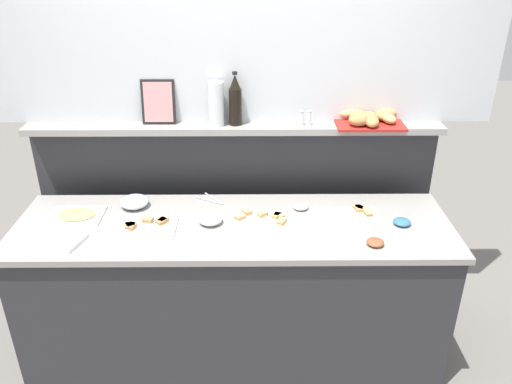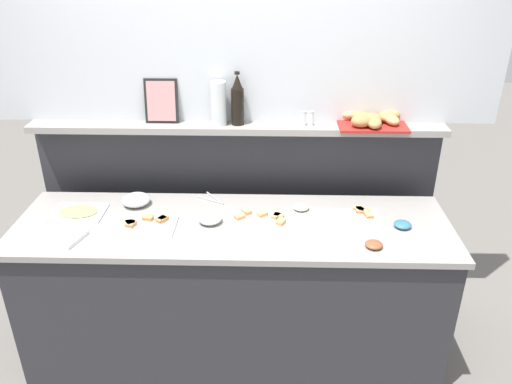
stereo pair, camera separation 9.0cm
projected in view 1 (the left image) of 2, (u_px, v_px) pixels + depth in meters
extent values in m
plane|color=slate|center=(238.00, 290.00, 3.78)|extent=(12.00, 12.00, 0.00)
cube|color=#2D2D33|center=(235.00, 293.00, 3.04)|extent=(2.37, 0.68, 0.88)
cube|color=gray|center=(233.00, 227.00, 2.84)|extent=(2.41, 0.72, 0.03)
cube|color=#2D2D33|center=(236.00, 218.00, 3.43)|extent=(2.50, 0.08, 1.29)
cube|color=gray|center=(234.00, 127.00, 3.09)|extent=(2.50, 0.22, 0.04)
cube|color=silver|center=(232.00, 10.00, 2.86)|extent=(3.10, 0.08, 1.27)
cube|color=white|center=(146.00, 228.00, 2.78)|extent=(0.32, 0.22, 0.01)
cube|color=tan|center=(130.00, 227.00, 2.77)|extent=(0.06, 0.05, 0.01)
cube|color=#B24738|center=(130.00, 226.00, 2.77)|extent=(0.06, 0.05, 0.01)
cube|color=tan|center=(130.00, 224.00, 2.76)|extent=(0.06, 0.05, 0.01)
cube|color=tan|center=(148.00, 221.00, 2.83)|extent=(0.06, 0.05, 0.01)
cube|color=#B24738|center=(148.00, 220.00, 2.82)|extent=(0.06, 0.05, 0.01)
cube|color=tan|center=(148.00, 219.00, 2.82)|extent=(0.06, 0.05, 0.01)
cube|color=tan|center=(162.00, 223.00, 2.81)|extent=(0.07, 0.07, 0.01)
cube|color=#B24738|center=(162.00, 221.00, 2.81)|extent=(0.07, 0.07, 0.01)
cube|color=tan|center=(161.00, 220.00, 2.81)|extent=(0.07, 0.07, 0.01)
cube|color=tan|center=(163.00, 222.00, 2.82)|extent=(0.06, 0.07, 0.01)
cube|color=#B24738|center=(163.00, 220.00, 2.82)|extent=(0.06, 0.07, 0.01)
cube|color=tan|center=(163.00, 219.00, 2.81)|extent=(0.06, 0.07, 0.01)
cube|color=tan|center=(130.00, 227.00, 2.77)|extent=(0.06, 0.07, 0.01)
cube|color=#B24738|center=(130.00, 226.00, 2.77)|extent=(0.06, 0.07, 0.01)
cube|color=tan|center=(130.00, 224.00, 2.76)|extent=(0.06, 0.07, 0.01)
cube|color=tan|center=(132.00, 228.00, 2.76)|extent=(0.06, 0.07, 0.01)
cube|color=#B24738|center=(131.00, 226.00, 2.76)|extent=(0.06, 0.07, 0.01)
cube|color=tan|center=(131.00, 225.00, 2.76)|extent=(0.06, 0.07, 0.01)
cube|color=white|center=(346.00, 217.00, 2.89)|extent=(0.37, 0.21, 0.01)
cube|color=tan|center=(358.00, 209.00, 2.95)|extent=(0.06, 0.07, 0.01)
cube|color=#B24738|center=(358.00, 208.00, 2.95)|extent=(0.06, 0.07, 0.01)
cube|color=tan|center=(358.00, 206.00, 2.94)|extent=(0.06, 0.07, 0.01)
cube|color=tan|center=(365.00, 210.00, 2.93)|extent=(0.06, 0.04, 0.01)
cube|color=#B24738|center=(365.00, 209.00, 2.93)|extent=(0.06, 0.04, 0.01)
cube|color=tan|center=(365.00, 208.00, 2.93)|extent=(0.06, 0.04, 0.01)
cube|color=tan|center=(368.00, 214.00, 2.89)|extent=(0.05, 0.06, 0.01)
cube|color=#B24738|center=(368.00, 213.00, 2.89)|extent=(0.05, 0.06, 0.01)
cube|color=tan|center=(368.00, 212.00, 2.89)|extent=(0.05, 0.06, 0.01)
cube|color=tan|center=(359.00, 210.00, 2.94)|extent=(0.04, 0.06, 0.01)
cube|color=#B24738|center=(359.00, 209.00, 2.94)|extent=(0.04, 0.06, 0.01)
cube|color=tan|center=(359.00, 207.00, 2.93)|extent=(0.04, 0.06, 0.01)
cube|color=white|center=(261.00, 220.00, 2.86)|extent=(0.31, 0.19, 0.01)
cube|color=tan|center=(282.00, 223.00, 2.81)|extent=(0.06, 0.07, 0.01)
cube|color=#D1664C|center=(282.00, 221.00, 2.81)|extent=(0.06, 0.07, 0.01)
cube|color=tan|center=(282.00, 220.00, 2.80)|extent=(0.06, 0.07, 0.01)
cube|color=tan|center=(262.00, 215.00, 2.89)|extent=(0.07, 0.07, 0.01)
cube|color=#D1664C|center=(262.00, 214.00, 2.88)|extent=(0.07, 0.07, 0.01)
cube|color=tan|center=(262.00, 213.00, 2.88)|extent=(0.07, 0.07, 0.01)
cube|color=tan|center=(276.00, 217.00, 2.87)|extent=(0.07, 0.07, 0.01)
cube|color=#D1664C|center=(276.00, 215.00, 2.87)|extent=(0.07, 0.07, 0.01)
cube|color=tan|center=(276.00, 214.00, 2.86)|extent=(0.07, 0.07, 0.01)
cube|color=tan|center=(279.00, 217.00, 2.87)|extent=(0.07, 0.05, 0.01)
cube|color=#D1664C|center=(279.00, 216.00, 2.86)|extent=(0.07, 0.05, 0.01)
cube|color=tan|center=(279.00, 215.00, 2.86)|extent=(0.07, 0.05, 0.01)
cube|color=tan|center=(247.00, 213.00, 2.91)|extent=(0.07, 0.07, 0.01)
cube|color=#D1664C|center=(247.00, 212.00, 2.90)|extent=(0.07, 0.07, 0.01)
cube|color=tan|center=(247.00, 211.00, 2.90)|extent=(0.07, 0.07, 0.01)
cube|color=tan|center=(240.00, 218.00, 2.86)|extent=(0.07, 0.07, 0.01)
cube|color=#D1664C|center=(240.00, 217.00, 2.85)|extent=(0.07, 0.07, 0.01)
cube|color=tan|center=(240.00, 216.00, 2.85)|extent=(0.07, 0.07, 0.01)
cube|color=silver|center=(77.00, 216.00, 2.90)|extent=(0.29, 0.22, 0.01)
ellipsoid|color=#E5C666|center=(76.00, 214.00, 2.89)|extent=(0.22, 0.16, 0.01)
ellipsoid|color=silver|center=(210.00, 219.00, 2.82)|extent=(0.13, 0.13, 0.05)
ellipsoid|color=#BF4C3F|center=(210.00, 221.00, 2.83)|extent=(0.10, 0.10, 0.03)
ellipsoid|color=silver|center=(134.00, 202.00, 2.99)|extent=(0.17, 0.17, 0.07)
ellipsoid|color=#E5CC66|center=(135.00, 204.00, 3.00)|extent=(0.13, 0.13, 0.04)
ellipsoid|color=silver|center=(300.00, 206.00, 2.98)|extent=(0.09, 0.09, 0.03)
ellipsoid|color=brown|center=(375.00, 242.00, 2.63)|extent=(0.09, 0.09, 0.03)
ellipsoid|color=teal|center=(402.00, 222.00, 2.82)|extent=(0.09, 0.09, 0.03)
cylinder|color=#B7BABF|center=(209.00, 201.00, 3.06)|extent=(0.16, 0.10, 0.01)
cylinder|color=#B7BABF|center=(213.00, 198.00, 3.09)|extent=(0.12, 0.15, 0.01)
sphere|color=#B7BABF|center=(222.00, 204.00, 3.03)|extent=(0.01, 0.01, 0.01)
cube|color=white|center=(65.00, 241.00, 2.65)|extent=(0.21, 0.21, 0.02)
cylinder|color=black|center=(235.00, 107.00, 3.02)|extent=(0.08, 0.08, 0.22)
cone|color=black|center=(235.00, 82.00, 2.95)|extent=(0.06, 0.06, 0.08)
cylinder|color=black|center=(235.00, 73.00, 2.93)|extent=(0.03, 0.03, 0.02)
cylinder|color=white|center=(301.00, 119.00, 3.04)|extent=(0.03, 0.03, 0.08)
cylinder|color=#B7BABF|center=(301.00, 112.00, 3.02)|extent=(0.03, 0.03, 0.01)
cylinder|color=white|center=(308.00, 119.00, 3.04)|extent=(0.03, 0.03, 0.08)
cylinder|color=#B7BABF|center=(309.00, 112.00, 3.02)|extent=(0.03, 0.03, 0.01)
cube|color=#B2231E|center=(369.00, 124.00, 3.06)|extent=(0.40, 0.26, 0.02)
ellipsoid|color=#B7844C|center=(382.00, 115.00, 3.08)|extent=(0.11, 0.14, 0.06)
ellipsoid|color=tan|center=(389.00, 118.00, 3.03)|extent=(0.10, 0.14, 0.05)
ellipsoid|color=#AD7A47|center=(359.00, 116.00, 3.05)|extent=(0.16, 0.15, 0.07)
ellipsoid|color=#AD7A47|center=(369.00, 117.00, 3.04)|extent=(0.15, 0.14, 0.07)
ellipsoid|color=#B7844C|center=(372.00, 122.00, 2.97)|extent=(0.10, 0.13, 0.06)
ellipsoid|color=#B7844C|center=(387.00, 113.00, 3.10)|extent=(0.12, 0.09, 0.07)
ellipsoid|color=tan|center=(348.00, 113.00, 3.12)|extent=(0.16, 0.14, 0.06)
ellipsoid|color=#AD7A47|center=(359.00, 120.00, 2.98)|extent=(0.14, 0.12, 0.07)
cube|color=black|center=(158.00, 102.00, 3.03)|extent=(0.20, 0.05, 0.26)
cube|color=#CC8C8C|center=(158.00, 102.00, 3.02)|extent=(0.17, 0.04, 0.23)
cylinder|color=silver|center=(216.00, 104.00, 2.99)|extent=(0.09, 0.09, 0.26)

